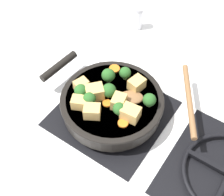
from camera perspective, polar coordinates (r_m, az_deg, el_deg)
The scene contains 22 objects.
ground_plane at distance 0.93m, azimuth -0.00°, elevation -2.91°, with size 2.40×2.40×0.00m, color white.
front_burner_grate at distance 0.92m, azimuth -0.00°, elevation -2.48°, with size 0.31×0.31×0.03m.
skillet_pan at distance 0.89m, azimuth -0.11°, elevation -0.80°, with size 0.29×0.38×0.05m.
wooden_spoon at distance 0.87m, azimuth 9.68°, elevation -0.09°, with size 0.23×0.25×0.02m.
tofu_cube_center_large at distance 0.89m, azimuth -5.62°, elevation 2.35°, with size 0.04×0.03×0.03m, color tan.
tofu_cube_near_handle at distance 0.86m, azimuth -3.20°, elevation 1.04°, with size 0.05×0.04×0.04m, color tan.
tofu_cube_east_chunk at distance 0.85m, azimuth -6.01°, elevation -0.82°, with size 0.04×0.03×0.03m, color tan.
tofu_cube_west_chunk at distance 0.89m, azimuth 4.52°, elevation 2.57°, with size 0.04×0.04×0.04m, color tan.
tofu_cube_back_piece at distance 0.83m, azimuth -3.67°, elevation -2.45°, with size 0.04×0.04×0.04m, color tan.
tofu_cube_front_piece at distance 0.82m, azimuth 3.40°, elevation -2.78°, with size 0.05×0.04×0.04m, color tan.
tofu_cube_mid_small at distance 0.84m, azimuth 1.25°, elevation -0.69°, with size 0.04×0.03×0.03m, color tan.
broccoli_floret_near_spoon at distance 0.84m, azimuth 6.84°, elevation -0.36°, with size 0.04×0.04×0.04m.
broccoli_floret_center_top at distance 0.86m, azimuth -0.56°, elevation 1.39°, with size 0.04×0.04×0.05m.
broccoli_floret_east_rim at distance 0.90m, azimuth 2.41°, elevation 4.62°, with size 0.03×0.03×0.04m.
broccoli_floret_west_rim at distance 0.84m, azimuth -4.16°, elevation -0.15°, with size 0.04×0.04×0.04m.
broccoli_floret_north_edge at distance 0.89m, azimuth -0.68°, elevation 4.18°, with size 0.04×0.04×0.05m.
broccoli_floret_south_cluster at distance 0.82m, azimuth 1.30°, elevation -1.99°, with size 0.03×0.03×0.04m.
broccoli_floret_mid_floret at distance 0.86m, azimuth -5.71°, elevation 1.32°, with size 0.04×0.04×0.04m.
carrot_slice_orange_thin at distance 0.82m, azimuth 2.03°, elevation -4.62°, with size 0.03×0.03×0.01m, color orange.
carrot_slice_near_center at distance 0.94m, azimuth 0.45°, elevation 5.39°, with size 0.03×0.03×0.01m, color orange.
carrot_slice_edge_slice at distance 0.86m, azimuth -1.07°, elevation -0.89°, with size 0.02×0.02×0.01m, color orange.
salt_shaker at distance 1.19m, azimuth 4.72°, elevation 14.32°, with size 0.04×0.04×0.09m.
Camera 1 is at (0.45, 0.30, 0.76)m, focal length 50.00 mm.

